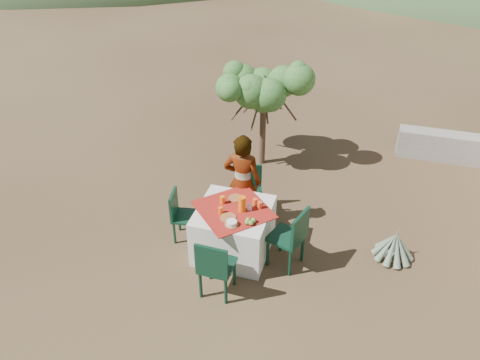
# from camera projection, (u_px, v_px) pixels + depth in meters

# --- Properties ---
(ground) EXTENTS (160.00, 160.00, 0.00)m
(ground) POSITION_uv_depth(u_px,v_px,m) (236.00, 238.00, 7.19)
(ground) COLOR #372219
(ground) RESTS_ON ground
(table) EXTENTS (1.30, 1.30, 0.76)m
(table) POSITION_uv_depth(u_px,v_px,m) (234.00, 230.00, 6.76)
(table) COLOR white
(table) RESTS_ON ground
(chair_far) EXTENTS (0.48, 0.48, 0.83)m
(chair_far) POSITION_uv_depth(u_px,v_px,m) (250.00, 188.00, 7.51)
(chair_far) COLOR black
(chair_far) RESTS_ON ground
(chair_near) EXTENTS (0.44, 0.44, 0.93)m
(chair_near) POSITION_uv_depth(u_px,v_px,m) (215.00, 266.00, 5.95)
(chair_near) COLOR black
(chair_near) RESTS_ON ground
(chair_left) EXTENTS (0.43, 0.43, 0.82)m
(chair_left) POSITION_uv_depth(u_px,v_px,m) (181.00, 213.00, 6.96)
(chair_left) COLOR black
(chair_left) RESTS_ON ground
(chair_right) EXTENTS (0.56, 0.56, 0.97)m
(chair_right) POSITION_uv_depth(u_px,v_px,m) (292.00, 236.00, 6.41)
(chair_right) COLOR black
(chair_right) RESTS_ON ground
(person) EXTENTS (0.59, 0.40, 1.59)m
(person) POSITION_uv_depth(u_px,v_px,m) (242.00, 182.00, 7.05)
(person) COLOR #8C6651
(person) RESTS_ON ground
(shrub_tree) EXTENTS (1.53, 1.50, 1.80)m
(shrub_tree) POSITION_uv_depth(u_px,v_px,m) (268.00, 93.00, 8.28)
(shrub_tree) COLOR #4B3525
(shrub_tree) RESTS_ON ground
(agave) EXTENTS (0.60, 0.58, 0.63)m
(agave) POSITION_uv_depth(u_px,v_px,m) (394.00, 246.00, 6.72)
(agave) COLOR slate
(agave) RESTS_ON ground
(stone_wall) EXTENTS (2.60, 0.35, 0.55)m
(stone_wall) POSITION_uv_depth(u_px,v_px,m) (468.00, 149.00, 8.90)
(stone_wall) COLOR gray
(stone_wall) RESTS_ON ground
(plate_far) EXTENTS (0.21, 0.21, 0.01)m
(plate_far) POSITION_uv_depth(u_px,v_px,m) (235.00, 198.00, 6.76)
(plate_far) COLOR brown
(plate_far) RESTS_ON table
(plate_near) EXTENTS (0.23, 0.23, 0.01)m
(plate_near) POSITION_uv_depth(u_px,v_px,m) (228.00, 218.00, 6.38)
(plate_near) COLOR brown
(plate_near) RESTS_ON table
(glass_far) EXTENTS (0.07, 0.07, 0.11)m
(glass_far) POSITION_uv_depth(u_px,v_px,m) (222.00, 200.00, 6.63)
(glass_far) COLOR orange
(glass_far) RESTS_ON table
(glass_near) EXTENTS (0.06, 0.06, 0.10)m
(glass_near) POSITION_uv_depth(u_px,v_px,m) (220.00, 210.00, 6.45)
(glass_near) COLOR orange
(glass_near) RESTS_ON table
(juice_pitcher) EXTENTS (0.10, 0.10, 0.23)m
(juice_pitcher) POSITION_uv_depth(u_px,v_px,m) (242.00, 204.00, 6.46)
(juice_pitcher) COLOR orange
(juice_pitcher) RESTS_ON table
(bowl_plate) EXTENTS (0.19, 0.19, 0.01)m
(bowl_plate) POSITION_uv_depth(u_px,v_px,m) (232.00, 225.00, 6.25)
(bowl_plate) COLOR brown
(bowl_plate) RESTS_ON table
(white_bowl) EXTENTS (0.14, 0.14, 0.05)m
(white_bowl) POSITION_uv_depth(u_px,v_px,m) (232.00, 223.00, 6.24)
(white_bowl) COLOR white
(white_bowl) RESTS_ON bowl_plate
(jar_left) EXTENTS (0.07, 0.07, 0.10)m
(jar_left) POSITION_uv_depth(u_px,v_px,m) (260.00, 205.00, 6.54)
(jar_left) COLOR #E45928
(jar_left) RESTS_ON table
(jar_right) EXTENTS (0.07, 0.07, 0.11)m
(jar_right) POSITION_uv_depth(u_px,v_px,m) (255.00, 202.00, 6.60)
(jar_right) COLOR #E45928
(jar_right) RESTS_ON table
(napkin_holder) EXTENTS (0.08, 0.05, 0.09)m
(napkin_holder) POSITION_uv_depth(u_px,v_px,m) (249.00, 207.00, 6.51)
(napkin_holder) COLOR white
(napkin_holder) RESTS_ON table
(fruit_cluster) EXTENTS (0.14, 0.13, 0.07)m
(fruit_cluster) POSITION_uv_depth(u_px,v_px,m) (250.00, 221.00, 6.27)
(fruit_cluster) COLOR olive
(fruit_cluster) RESTS_ON table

